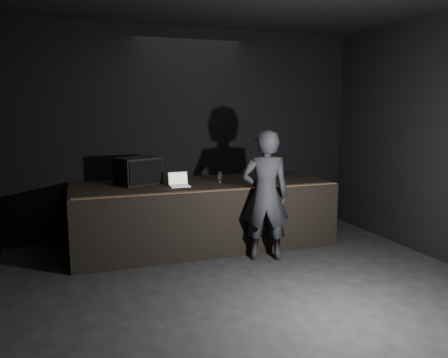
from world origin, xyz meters
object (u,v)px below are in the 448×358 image
Objects in this scene: stage_monitor at (138,171)px; beer_can at (220,177)px; stage_riser at (202,214)px; laptop at (179,183)px; person at (265,196)px.

beer_can is at bearing -33.98° from stage_monitor.
stage_monitor reaches higher than stage_riser.
laptop is 0.71m from beer_can.
stage_riser is at bearing -35.08° from stage_monitor.
stage_riser is 1.21m from stage_monitor.
stage_monitor is 0.40× the size of person.
person is at bearing -67.77° from beer_can.
stage_monitor is at bearing 147.66° from laptop.
person reaches higher than stage_monitor.
beer_can is 1.00m from person.
stage_riser is 13.58× the size of laptop.
stage_riser is 2.15× the size of person.
person is (1.62, -1.14, -0.28)m from stage_monitor.
stage_riser is 1.23m from person.
laptop is at bearing -168.91° from beer_can.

